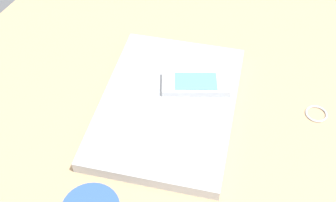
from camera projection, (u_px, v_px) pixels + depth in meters
desk_surface at (120, 141)px, 74.78cm from camera, size 120.00×80.00×3.00cm
laptop_closed at (168, 105)px, 77.01cm from camera, size 36.14×28.54×2.10cm
cell_phone_on_laptop at (196, 84)px, 78.17cm from camera, size 9.69×13.15×1.31cm
key_ring at (316, 114)px, 76.73cm from camera, size 3.83×3.83×0.36cm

